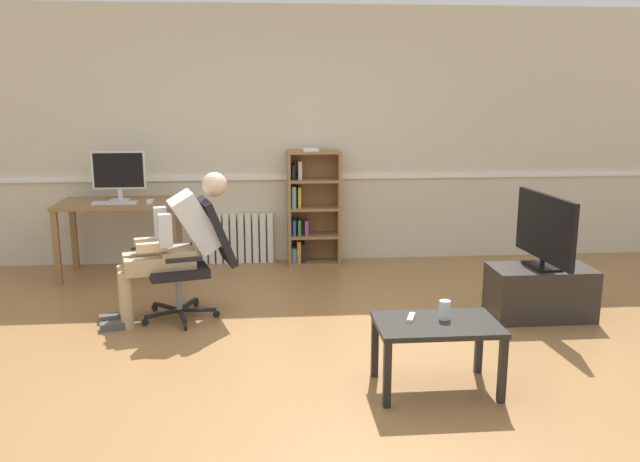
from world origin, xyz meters
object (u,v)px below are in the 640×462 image
(office_chair, at_px, (196,254))
(tv_screen, at_px, (545,230))
(radiator, at_px, (237,238))
(person_seated, at_px, (175,242))
(computer_mouse, at_px, (150,201))
(drinking_glass, at_px, (445,310))
(keyboard, at_px, (115,203))
(imac_monitor, at_px, (119,172))
(computer_desk, at_px, (119,212))
(bookshelf, at_px, (310,209))
(tv_stand, at_px, (540,292))
(spare_remote, at_px, (411,317))
(coffee_table, at_px, (437,332))

(office_chair, relative_size, tv_screen, 1.09)
(radiator, relative_size, person_seated, 0.65)
(computer_mouse, relative_size, drinking_glass, 0.83)
(radiator, bearing_deg, keyboard, -155.21)
(imac_monitor, relative_size, radiator, 0.68)
(imac_monitor, bearing_deg, person_seated, -63.52)
(drinking_glass, bearing_deg, computer_desk, 132.66)
(bookshelf, distance_m, tv_stand, 2.59)
(imac_monitor, xyz_separation_m, keyboard, (-0.01, -0.22, -0.27))
(radiator, xyz_separation_m, person_seated, (-0.43, -1.74, 0.38))
(imac_monitor, bearing_deg, computer_mouse, -31.39)
(tv_stand, bearing_deg, radiator, 142.12)
(tv_stand, bearing_deg, tv_screen, 3.92)
(imac_monitor, distance_m, tv_screen, 4.05)
(keyboard, height_order, tv_stand, keyboard)
(computer_desk, relative_size, tv_screen, 1.29)
(tv_screen, bearing_deg, computer_desk, 62.81)
(radiator, distance_m, person_seated, 1.83)
(keyboard, relative_size, spare_remote, 2.85)
(bookshelf, relative_size, coffee_table, 1.64)
(coffee_table, distance_m, spare_remote, 0.18)
(person_seated, bearing_deg, imac_monitor, -168.35)
(imac_monitor, relative_size, tv_stand, 0.64)
(computer_desk, height_order, tv_screen, tv_screen)
(person_seated, bearing_deg, bookshelf, 128.66)
(keyboard, relative_size, bookshelf, 0.34)
(imac_monitor, height_order, bookshelf, imac_monitor)
(computer_desk, relative_size, radiator, 1.51)
(person_seated, bearing_deg, coffee_table, 35.67)
(imac_monitor, height_order, computer_mouse, imac_monitor)
(person_seated, bearing_deg, office_chair, 90.00)
(radiator, xyz_separation_m, tv_stand, (2.54, -1.97, -0.06))
(computer_desk, height_order, spare_remote, computer_desk)
(drinking_glass, bearing_deg, keyboard, 134.20)
(office_chair, relative_size, tv_stand, 1.20)
(office_chair, bearing_deg, coffee_table, 32.22)
(imac_monitor, bearing_deg, radiator, 15.36)
(bookshelf, distance_m, spare_remote, 3.06)
(tv_screen, xyz_separation_m, drinking_glass, (-1.14, -1.17, -0.24))
(imac_monitor, distance_m, coffee_table, 3.86)
(radiator, height_order, coffee_table, radiator)
(keyboard, height_order, drinking_glass, keyboard)
(radiator, bearing_deg, coffee_table, -67.24)
(tv_stand, bearing_deg, spare_remote, -139.47)
(coffee_table, bearing_deg, keyboard, 133.02)
(radiator, height_order, tv_screen, tv_screen)
(computer_mouse, xyz_separation_m, tv_screen, (3.35, -1.46, -0.03))
(keyboard, bearing_deg, spare_remote, -47.93)
(person_seated, distance_m, tv_stand, 3.01)
(computer_desk, bearing_deg, person_seated, -62.06)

